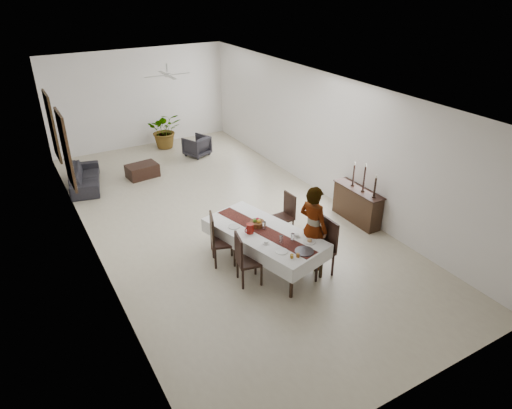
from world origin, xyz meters
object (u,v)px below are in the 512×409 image
object	(u,v)px
sofa	(85,177)
dining_table_top	(264,233)
sideboard_body	(357,205)
red_pitcher	(250,228)
woman	(313,228)

from	to	relation	value
sofa	dining_table_top	bearing A→B (deg)	-144.54
sideboard_body	dining_table_top	bearing A→B (deg)	-171.50
red_pitcher	sofa	xyz separation A→B (m)	(-2.13, 5.61, -0.58)
sideboard_body	sofa	distance (m)	7.44
red_pitcher	woman	size ratio (longest dim) A/B	0.11
sofa	woman	bearing A→B (deg)	-140.60
woman	sideboard_body	size ratio (longest dim) A/B	1.33
dining_table_top	red_pitcher	bearing A→B (deg)	149.04
sofa	red_pitcher	bearing A→B (deg)	-146.69
woman	sofa	xyz separation A→B (m)	(-3.17, 6.27, -0.62)
dining_table_top	woman	distance (m)	0.98
woman	sideboard_body	world-z (taller)	woman
dining_table_top	sofa	world-z (taller)	dining_table_top
red_pitcher	dining_table_top	bearing A→B (deg)	-16.43
sideboard_body	sofa	xyz separation A→B (m)	(-5.25, 5.27, -0.13)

